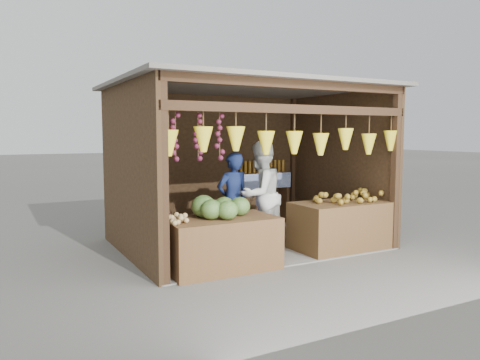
% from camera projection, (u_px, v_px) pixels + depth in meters
% --- Properties ---
extents(ground, '(80.00, 80.00, 0.00)m').
position_uv_depth(ground, '(246.00, 244.00, 7.94)').
color(ground, '#514F49').
rests_on(ground, ground).
extents(stall_structure, '(4.30, 3.30, 2.66)m').
position_uv_depth(stall_structure, '(245.00, 146.00, 7.73)').
color(stall_structure, slate).
rests_on(stall_structure, ground).
extents(back_shelf, '(1.25, 0.32, 1.32)m').
position_uv_depth(back_shelf, '(261.00, 183.00, 9.48)').
color(back_shelf, '#382314').
rests_on(back_shelf, ground).
extents(counter_left, '(1.53, 0.85, 0.72)m').
position_uv_depth(counter_left, '(221.00, 244.00, 6.42)').
color(counter_left, '#52311B').
rests_on(counter_left, ground).
extents(counter_right, '(1.66, 0.85, 0.77)m').
position_uv_depth(counter_right, '(344.00, 225.00, 7.56)').
color(counter_right, '#452E17').
rests_on(counter_right, ground).
extents(stool, '(0.30, 0.30, 0.28)m').
position_uv_depth(stool, '(154.00, 244.00, 7.32)').
color(stool, black).
rests_on(stool, ground).
extents(man_standing, '(0.60, 0.41, 1.57)m').
position_uv_depth(man_standing, '(233.00, 201.00, 7.53)').
color(man_standing, '#14214E').
rests_on(man_standing, ground).
extents(woman_standing, '(1.01, 0.88, 1.75)m').
position_uv_depth(woman_standing, '(260.00, 195.00, 7.61)').
color(woman_standing, silver).
rests_on(woman_standing, ground).
extents(vendor_seated, '(0.59, 0.55, 1.02)m').
position_uv_depth(vendor_seated, '(154.00, 203.00, 7.26)').
color(vendor_seated, brown).
rests_on(vendor_seated, stool).
extents(melon_pile, '(1.00, 0.50, 0.32)m').
position_uv_depth(melon_pile, '(220.00, 206.00, 6.38)').
color(melon_pile, '#174612').
rests_on(melon_pile, counter_left).
extents(tanfruit_pile, '(0.34, 0.40, 0.13)m').
position_uv_depth(tanfruit_pile, '(178.00, 218.00, 6.00)').
color(tanfruit_pile, tan).
rests_on(tanfruit_pile, counter_left).
extents(mango_pile, '(1.40, 0.64, 0.22)m').
position_uv_depth(mango_pile, '(348.00, 195.00, 7.56)').
color(mango_pile, '#B55B18').
rests_on(mango_pile, counter_right).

